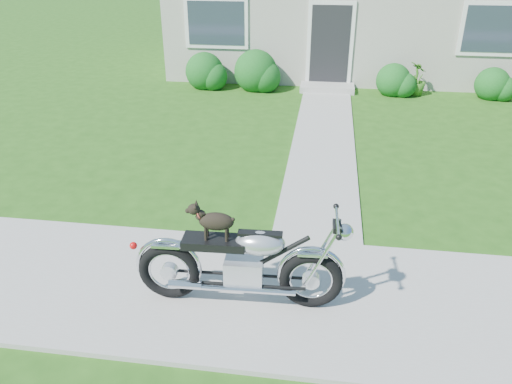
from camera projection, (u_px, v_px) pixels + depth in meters
ground at (454, 310)px, 5.31m from camera, size 80.00×80.00×0.00m
sidewalk at (454, 309)px, 5.30m from camera, size 24.00×2.20×0.04m
walkway at (324, 138)px, 9.91m from camera, size 1.20×8.00×0.03m
shrub_row at (345, 77)px, 12.77m from camera, size 9.79×1.12×1.12m
potted_plant_left at (252, 75)px, 13.15m from camera, size 0.74×0.80×0.73m
potted_plant_right at (417, 79)px, 12.58m from camera, size 0.62×0.62×0.84m
motorcycle_with_dog at (243, 262)px, 5.15m from camera, size 2.22×0.60×1.16m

